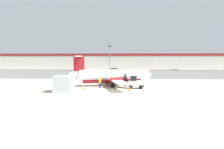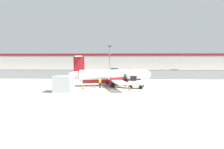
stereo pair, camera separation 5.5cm
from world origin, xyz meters
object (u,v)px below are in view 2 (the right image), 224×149
at_px(cargo_container, 64,84).
at_px(traffic_cone_near_right, 130,88).
at_px(parked_car_4, 129,72).
at_px(traffic_cone_near_left, 83,87).
at_px(ground_crew_worker, 100,82).
at_px(parked_car_0, 61,73).
at_px(parked_car_7, 174,72).
at_px(commuter_airplane, 113,76).
at_px(baggage_tug, 136,83).
at_px(parked_car_3, 114,71).
at_px(parked_car_5, 141,73).
at_px(parked_car_6, 160,73).
at_px(parked_car_1, 79,72).
at_px(parked_car_2, 93,73).
at_px(apron_light_pole, 110,60).

distance_m(cargo_container, traffic_cone_near_right, 9.09).
bearing_deg(parked_car_4, traffic_cone_near_right, -91.05).
bearing_deg(traffic_cone_near_left, ground_crew_worker, 24.72).
distance_m(parked_car_0, parked_car_7, 30.18).
height_order(cargo_container, traffic_cone_near_left, cargo_container).
bearing_deg(traffic_cone_near_right, commuter_airplane, 116.86).
distance_m(commuter_airplane, traffic_cone_near_right, 5.71).
distance_m(baggage_tug, parked_car_3, 31.45).
height_order(parked_car_5, parked_car_7, same).
xyz_separation_m(cargo_container, parked_car_6, (17.71, 26.41, -0.21)).
relative_size(cargo_container, parked_car_5, 0.58).
relative_size(parked_car_0, parked_car_4, 1.02).
bearing_deg(parked_car_0, baggage_tug, 126.20).
bearing_deg(parked_car_6, baggage_tug, 68.80).
bearing_deg(traffic_cone_near_right, ground_crew_worker, 154.92).
height_order(parked_car_1, parked_car_2, same).
bearing_deg(parked_car_0, parked_car_1, -143.06).
relative_size(baggage_tug, parked_car_1, 0.56).
bearing_deg(traffic_cone_near_left, parked_car_7, 52.34).
distance_m(traffic_cone_near_right, parked_car_0, 28.04).
height_order(commuter_airplane, ground_crew_worker, commuter_airplane).
height_order(parked_car_0, parked_car_6, same).
bearing_deg(cargo_container, traffic_cone_near_right, 15.46).
xyz_separation_m(parked_car_6, parked_car_7, (4.27, 2.38, 0.00)).
distance_m(traffic_cone_near_left, apron_light_pole, 13.99).
bearing_deg(parked_car_0, parked_car_6, 179.72).
relative_size(ground_crew_worker, parked_car_4, 0.40).
relative_size(traffic_cone_near_left, apron_light_pole, 0.09).
distance_m(traffic_cone_near_right, parked_car_2, 23.64).
bearing_deg(parked_car_1, parked_car_4, 12.02).
relative_size(baggage_tug, traffic_cone_near_right, 3.86).
distance_m(cargo_container, parked_car_6, 31.80).
height_order(ground_crew_worker, traffic_cone_near_right, ground_crew_worker).
relative_size(parked_car_6, parked_car_7, 0.99).
height_order(traffic_cone_near_left, parked_car_6, parked_car_6).
relative_size(cargo_container, traffic_cone_near_left, 3.90).
relative_size(traffic_cone_near_left, parked_car_0, 0.15).
xyz_separation_m(traffic_cone_near_right, parked_car_1, (-12.70, 26.06, 0.58)).
bearing_deg(cargo_container, baggage_tug, 24.73).
height_order(traffic_cone_near_right, parked_car_4, parked_car_4).
bearing_deg(parked_car_6, parked_car_4, -21.36).
bearing_deg(parked_car_7, cargo_container, 55.95).
xyz_separation_m(cargo_container, parked_car_4, (9.79, 29.21, -0.21)).
bearing_deg(parked_car_1, parked_car_5, -3.89).
bearing_deg(parked_car_3, parked_car_7, 156.22).
height_order(baggage_tug, parked_car_0, baggage_tug).
relative_size(ground_crew_worker, parked_car_0, 0.39).
distance_m(ground_crew_worker, parked_car_6, 26.01).
bearing_deg(parked_car_3, ground_crew_worker, 85.25).
bearing_deg(apron_light_pole, parked_car_5, 50.15).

